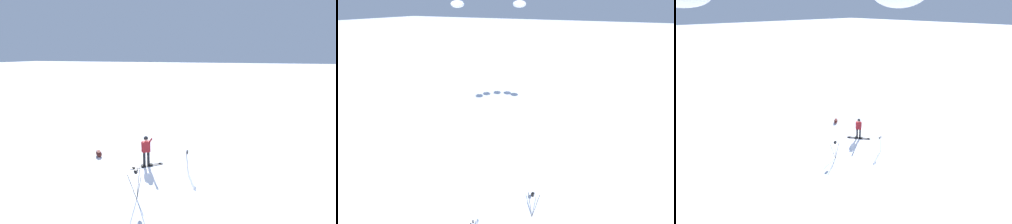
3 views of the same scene
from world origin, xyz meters
The scene contains 1 object.
camera_tripod centered at (1.13, -2.75, 0.95)m, with size 0.59×0.59×1.32m.
Camera 2 is at (-2.74, 7.43, 9.42)m, focal length 30.80 mm.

